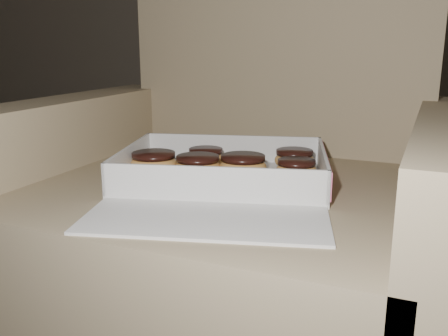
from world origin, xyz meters
The scene contains 12 objects.
armchair centered at (0.51, 1.07, 0.31)m, with size 0.95×0.80×0.99m.
bakery_box centered at (0.52, 0.96, 0.46)m, with size 0.50×0.55×0.07m.
donut_a centered at (0.46, 0.97, 0.48)m, with size 0.09×0.09×0.05m.
donut_b centered at (0.43, 1.07, 0.47)m, with size 0.08×0.08×0.04m.
donut_c centered at (0.61, 1.12, 0.47)m, with size 0.08×0.08×0.04m.
donut_d centered at (0.54, 1.01, 0.48)m, with size 0.10×0.10×0.05m.
donut_e centered at (0.36, 0.96, 0.48)m, with size 0.10×0.10×0.05m.
donut_f centered at (0.64, 1.04, 0.47)m, with size 0.08×0.08×0.04m.
crumb_a centered at (0.38, 0.85, 0.45)m, with size 0.01×0.01×0.00m, color black.
crumb_b centered at (0.68, 1.02, 0.45)m, with size 0.01×0.01×0.00m, color black.
crumb_c centered at (0.38, 0.89, 0.45)m, with size 0.01×0.01×0.00m, color black.
crumb_d centered at (0.55, 0.88, 0.45)m, with size 0.01×0.01×0.00m, color black.
Camera 1 is at (0.88, 0.11, 0.72)m, focal length 40.00 mm.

